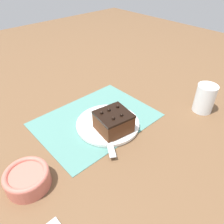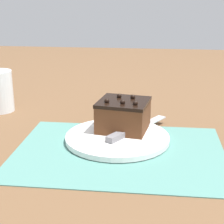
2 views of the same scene
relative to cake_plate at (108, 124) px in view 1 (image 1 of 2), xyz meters
The scene contains 7 objects.
ground_plane 0.06m from the cake_plate, 99.35° to the left, with size 3.00×3.00×0.00m, color brown.
placemat_woven 0.06m from the cake_plate, 99.35° to the left, with size 0.46×0.34×0.00m, color slate.
cake_plate is the anchor object (origin of this frame).
chocolate_cake 0.06m from the cake_plate, 103.17° to the right, with size 0.13×0.13×0.08m.
serving_knife 0.03m from the cake_plate, 150.93° to the right, with size 0.14×0.21×0.01m.
drinking_glass 0.42m from the cake_plate, 27.88° to the right, with size 0.08×0.08×0.12m.
small_bowl 0.35m from the cake_plate, behind, with size 0.13×0.13×0.06m.
Camera 1 is at (-0.42, -0.55, 0.55)m, focal length 35.00 mm.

